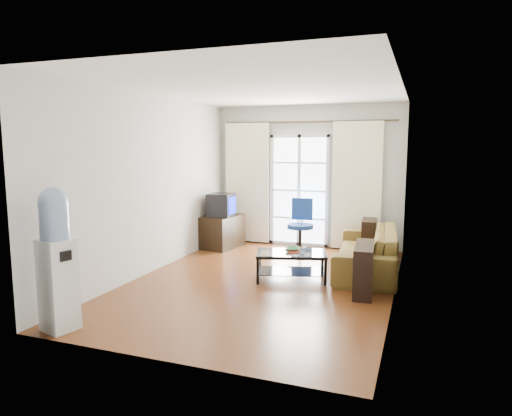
{
  "coord_description": "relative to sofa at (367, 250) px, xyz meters",
  "views": [
    {
      "loc": [
        2.08,
        -5.98,
        1.93
      ],
      "look_at": [
        -0.24,
        0.35,
        1.01
      ],
      "focal_mm": 32.0,
      "sensor_mm": 36.0,
      "label": 1
    }
  ],
  "objects": [
    {
      "name": "curtain_left",
      "position": [
        -2.51,
        1.34,
        0.87
      ],
      "size": [
        0.9,
        0.07,
        2.35
      ],
      "primitive_type": "cube",
      "color": "#FFFCCD",
      "rests_on": "curtain_rod"
    },
    {
      "name": "crt_tv",
      "position": [
        -2.8,
        0.66,
        0.5
      ],
      "size": [
        0.5,
        0.49,
        0.43
      ],
      "rotation": [
        0.0,
        0.0,
        0.04
      ],
      "color": "black",
      "rests_on": "tv_stand"
    },
    {
      "name": "wall_right",
      "position": [
        0.49,
        -1.14,
        1.02
      ],
      "size": [
        0.02,
        5.2,
        2.7
      ],
      "primitive_type": "cube",
      "color": "beige",
      "rests_on": "floor"
    },
    {
      "name": "wall_left",
      "position": [
        -3.11,
        -1.14,
        1.02
      ],
      "size": [
        0.02,
        5.2,
        2.7
      ],
      "primitive_type": "cube",
      "color": "beige",
      "rests_on": "floor"
    },
    {
      "name": "remote",
      "position": [
        -1.01,
        -0.8,
        0.09
      ],
      "size": [
        0.14,
        0.05,
        0.02
      ],
      "primitive_type": "cube",
      "rotation": [
        0.0,
        0.0,
        -0.08
      ],
      "color": "black",
      "rests_on": "coffee_table"
    },
    {
      "name": "floor",
      "position": [
        -1.31,
        -1.14,
        -0.33
      ],
      "size": [
        5.2,
        5.2,
        0.0
      ],
      "primitive_type": "plane",
      "color": "brown",
      "rests_on": "ground"
    },
    {
      "name": "ceiling",
      "position": [
        -1.31,
        -1.14,
        2.37
      ],
      "size": [
        5.2,
        5.2,
        0.0
      ],
      "primitive_type": "plane",
      "rotation": [
        3.14,
        0.0,
        0.0
      ],
      "color": "white",
      "rests_on": "wall_back"
    },
    {
      "name": "curtain_rod",
      "position": [
        -1.31,
        1.36,
        2.05
      ],
      "size": [
        3.3,
        0.04,
        0.04
      ],
      "primitive_type": "cylinder",
      "rotation": [
        0.0,
        1.57,
        0.0
      ],
      "color": "#4C3F2D",
      "rests_on": "wall_back"
    },
    {
      "name": "french_door",
      "position": [
        -1.46,
        1.4,
        0.75
      ],
      "size": [
        1.16,
        0.06,
        2.15
      ],
      "color": "white",
      "rests_on": "wall_back"
    },
    {
      "name": "tv_stand",
      "position": [
        -2.8,
        0.73,
        -0.02
      ],
      "size": [
        0.67,
        0.91,
        0.61
      ],
      "primitive_type": "cube",
      "rotation": [
        0.0,
        0.0,
        -0.14
      ],
      "color": "black",
      "rests_on": "floor"
    },
    {
      "name": "water_cooler",
      "position": [
        -2.77,
        -3.49,
        0.47
      ],
      "size": [
        0.38,
        0.38,
        1.52
      ],
      "rotation": [
        0.0,
        0.0,
        -0.25
      ],
      "color": "silver",
      "rests_on": "floor"
    },
    {
      "name": "radiator",
      "position": [
        -0.51,
        1.36,
        0.0
      ],
      "size": [
        0.64,
        0.12,
        0.64
      ],
      "primitive_type": "cube",
      "color": "gray",
      "rests_on": "floor"
    },
    {
      "name": "book",
      "position": [
        -1.0,
        -0.88,
        0.09
      ],
      "size": [
        0.19,
        0.23,
        0.02
      ],
      "primitive_type": "imported",
      "rotation": [
        0.0,
        0.0,
        0.1
      ],
      "color": "maroon",
      "rests_on": "coffee_table"
    },
    {
      "name": "sofa",
      "position": [
        0.0,
        0.0,
        0.0
      ],
      "size": [
        2.39,
        1.24,
        0.66
      ],
      "primitive_type": "imported",
      "rotation": [
        0.0,
        0.0,
        -1.49
      ],
      "color": "brown",
      "rests_on": "floor"
    },
    {
      "name": "task_chair",
      "position": [
        -1.28,
        0.85,
        -0.04
      ],
      "size": [
        0.73,
        0.73,
        0.98
      ],
      "rotation": [
        0.0,
        0.0,
        0.1
      ],
      "color": "black",
      "rests_on": "floor"
    },
    {
      "name": "coffee_table",
      "position": [
        -0.97,
        -0.89,
        -0.07
      ],
      "size": [
        1.12,
        0.84,
        0.41
      ],
      "rotation": [
        0.0,
        0.0,
        0.29
      ],
      "color": "silver",
      "rests_on": "floor"
    },
    {
      "name": "bowl",
      "position": [
        -0.97,
        -0.81,
        0.1
      ],
      "size": [
        0.25,
        0.25,
        0.05
      ],
      "primitive_type": "imported",
      "rotation": [
        0.0,
        0.0,
        0.08
      ],
      "color": "green",
      "rests_on": "coffee_table"
    },
    {
      "name": "wall_back",
      "position": [
        -1.31,
        1.46,
        1.02
      ],
      "size": [
        3.6,
        0.02,
        2.7
      ],
      "primitive_type": "cube",
      "color": "beige",
      "rests_on": "floor"
    },
    {
      "name": "curtain_right",
      "position": [
        -0.36,
        1.34,
        0.87
      ],
      "size": [
        0.9,
        0.07,
        2.35
      ],
      "primitive_type": "cube",
      "color": "#FFFCCD",
      "rests_on": "curtain_rod"
    },
    {
      "name": "wall_front",
      "position": [
        -1.31,
        -3.74,
        1.02
      ],
      "size": [
        3.6,
        0.02,
        2.7
      ],
      "primitive_type": "cube",
      "color": "beige",
      "rests_on": "floor"
    }
  ]
}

